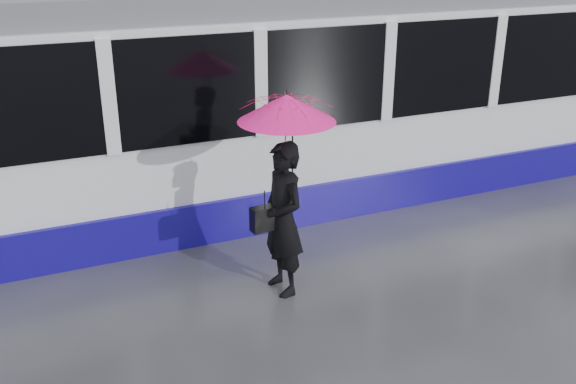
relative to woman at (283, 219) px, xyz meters
name	(u,v)px	position (x,y,z in m)	size (l,w,h in m)	color
ground	(229,287)	(-0.59, 0.32, -0.94)	(90.00, 90.00, 0.00)	#2C2C31
rails	(177,212)	(-0.59, 2.82, -0.93)	(34.00, 1.51, 0.02)	#3F3D38
woman	(283,219)	(0.00, 0.00, 0.00)	(0.69, 0.45, 1.89)	black
umbrella	(287,127)	(0.05, 0.00, 1.12)	(1.22, 1.22, 1.27)	#DB124E
handbag	(265,218)	(-0.22, 0.02, 0.05)	(0.35, 0.18, 0.47)	black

